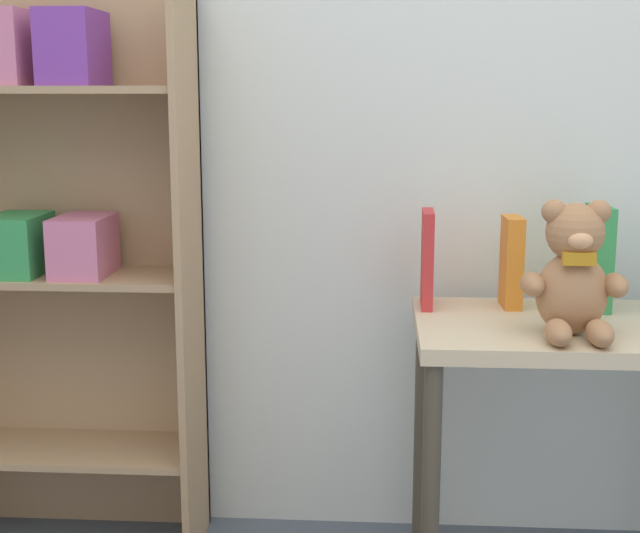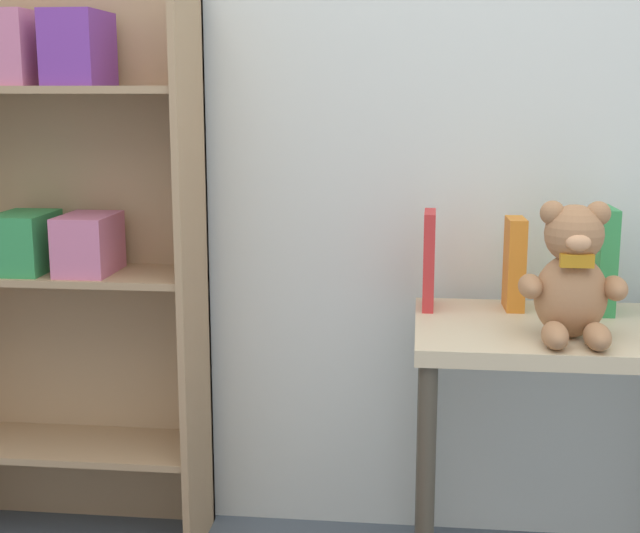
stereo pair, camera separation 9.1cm
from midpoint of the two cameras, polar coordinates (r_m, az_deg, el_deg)
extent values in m
cube|color=silver|center=(2.33, 6.51, 12.72)|extent=(4.80, 0.06, 2.50)
cube|color=tan|center=(2.25, -9.47, -0.77)|extent=(0.02, 0.27, 1.45)
cube|color=tan|center=(2.47, -16.63, -0.03)|extent=(0.71, 0.02, 1.45)
cube|color=tan|center=(2.49, -17.05, -11.12)|extent=(0.67, 0.25, 0.02)
cube|color=tan|center=(2.36, -17.69, -0.63)|extent=(0.67, 0.25, 0.02)
cube|color=tan|center=(2.31, -18.38, 10.69)|extent=(0.67, 0.25, 0.02)
cube|color=#D17093|center=(2.33, -20.61, 12.96)|extent=(0.13, 0.19, 0.18)
cube|color=purple|center=(2.27, -16.66, 13.25)|extent=(0.13, 0.19, 0.18)
cube|color=#33934C|center=(2.36, -19.82, 1.33)|extent=(0.13, 0.19, 0.15)
cube|color=#D17093|center=(2.30, -16.00, 1.29)|extent=(0.13, 0.19, 0.15)
cube|color=beige|center=(2.11, 14.15, -3.98)|extent=(0.68, 0.48, 0.04)
cylinder|color=#494233|center=(1.99, 5.74, -14.78)|extent=(0.04, 0.04, 0.63)
cylinder|color=#494233|center=(2.38, 5.41, -10.36)|extent=(0.04, 0.04, 0.63)
ellipsoid|color=#A8754C|center=(1.98, 14.54, -1.69)|extent=(0.15, 0.12, 0.18)
sphere|color=#A8754C|center=(1.96, 14.73, 2.14)|extent=(0.12, 0.12, 0.12)
sphere|color=#A8754C|center=(1.95, 13.44, 3.44)|extent=(0.05, 0.05, 0.05)
sphere|color=#A8754C|center=(1.96, 16.14, 3.37)|extent=(0.05, 0.05, 0.05)
ellipsoid|color=tan|center=(1.91, 15.01, 1.61)|extent=(0.05, 0.04, 0.04)
ellipsoid|color=#A8754C|center=(1.95, 12.14, -1.12)|extent=(0.05, 0.10, 0.05)
ellipsoid|color=#A8754C|center=(1.98, 17.13, -1.16)|extent=(0.05, 0.10, 0.05)
ellipsoid|color=#A8754C|center=(1.91, 13.68, -4.13)|extent=(0.05, 0.11, 0.05)
ellipsoid|color=#A8754C|center=(1.92, 16.17, -4.13)|extent=(0.05, 0.11, 0.05)
cube|color=#C68419|center=(1.92, 14.94, 0.49)|extent=(0.07, 0.02, 0.03)
cube|color=red|center=(2.18, 5.69, 0.49)|extent=(0.03, 0.13, 0.24)
cube|color=orange|center=(2.21, 11.01, 0.28)|extent=(0.05, 0.11, 0.22)
cube|color=#33934C|center=(2.23, 16.27, 0.54)|extent=(0.05, 0.14, 0.25)
camera|label=1|loc=(0.05, -91.25, -0.25)|focal=50.00mm
camera|label=2|loc=(0.05, 88.75, 0.25)|focal=50.00mm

